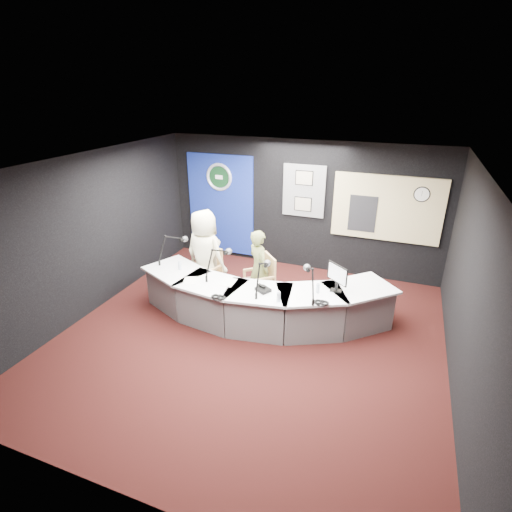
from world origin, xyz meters
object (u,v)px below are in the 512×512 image
at_px(broadcast_desk, 259,301).
at_px(armchair_right, 259,281).
at_px(armchair_left, 206,271).
at_px(person_man, 205,255).
at_px(person_woman, 259,269).

bearing_deg(broadcast_desk, armchair_right, 110.84).
relative_size(armchair_left, person_man, 0.61).
height_order(armchair_right, person_man, person_man).
relative_size(armchair_right, person_woman, 0.66).
distance_m(broadcast_desk, armchair_left, 1.35).
bearing_deg(person_woman, person_man, 42.80).
height_order(broadcast_desk, person_man, person_man).
bearing_deg(broadcast_desk, person_woman, 110.84).
bearing_deg(person_woman, broadcast_desk, 150.85).
xyz_separation_m(broadcast_desk, armchair_left, (-1.26, 0.46, 0.15)).
distance_m(armchair_left, person_woman, 1.09).
height_order(person_man, person_woman, person_man).
distance_m(broadcast_desk, armchair_right, 0.56).
height_order(broadcast_desk, person_woman, person_woman).
bearing_deg(person_man, person_woman, -165.97).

